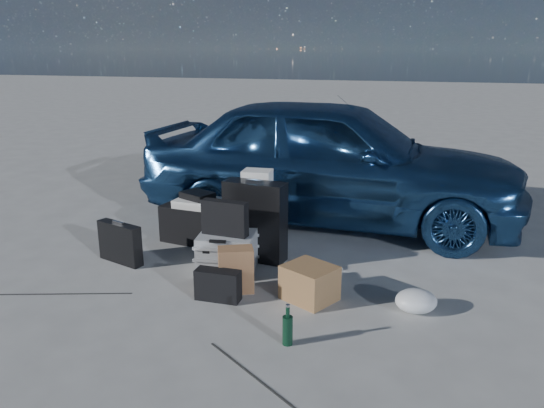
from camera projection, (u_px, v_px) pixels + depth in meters
The scene contains 16 objects.
ground at pixel (220, 292), 4.25m from camera, with size 60.00×60.00×0.00m, color #ACACA7.
car at pixel (331, 159), 5.85m from camera, with size 1.66×4.12×1.40m, color #265289.
pelican_case at pixel (227, 253), 4.60m from camera, with size 0.47×0.39×0.34m, color #9C9FA2.
laptop_bag at pixel (225, 218), 4.50m from camera, with size 0.40×0.10×0.30m, color black.
briefcase at pixel (120, 243), 4.80m from camera, with size 0.48×0.11×0.37m, color black.
suitcase_left at pixel (255, 221), 4.83m from camera, with size 0.57×0.20×0.74m, color black.
suitcase_right at pixel (259, 221), 5.09m from camera, with size 0.48×0.17×0.58m, color black.
white_carton at pixel (257, 181), 4.97m from camera, with size 0.26×0.21×0.21m, color silver.
duffel_bag at pixel (199, 225), 5.30m from camera, with size 0.75×0.32×0.37m, color black.
flat_box_white at pixel (199, 203), 5.24m from camera, with size 0.43×0.32×0.08m, color silver.
flat_box_black at pixel (197, 195), 5.24m from camera, with size 0.31×0.22×0.07m, color black.
kraft_bag at pixel (236, 270), 4.22m from camera, with size 0.28×0.17×0.37m, color #A06F46.
cardboard_box at pixel (310, 283), 4.09m from camera, with size 0.37×0.32×0.28m, color olive.
plastic_bag at pixel (416, 301), 3.91m from camera, with size 0.31×0.26×0.17m, color silver.
messenger_bag at pixel (218, 285), 4.09m from camera, with size 0.35×0.13×0.24m, color black.
green_bottle at pixel (288, 325), 3.46m from camera, with size 0.07×0.07×0.27m, color black.
Camera 1 is at (1.52, -3.60, 1.87)m, focal length 35.00 mm.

